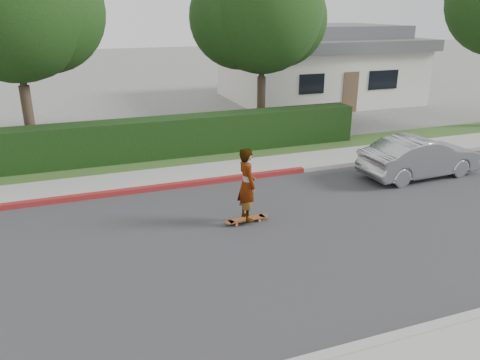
# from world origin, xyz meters

# --- Properties ---
(ground) EXTENTS (120.00, 120.00, 0.00)m
(ground) POSITION_xyz_m (0.00, 0.00, 0.00)
(ground) COLOR slate
(ground) RESTS_ON ground
(road) EXTENTS (60.00, 8.00, 0.01)m
(road) POSITION_xyz_m (0.00, 0.00, 0.01)
(road) COLOR #2D2D30
(road) RESTS_ON ground
(curb_near) EXTENTS (60.00, 0.20, 0.15)m
(curb_near) POSITION_xyz_m (0.00, -4.10, 0.07)
(curb_near) COLOR #9E9E99
(curb_near) RESTS_ON ground
(curb_far) EXTENTS (60.00, 0.20, 0.15)m
(curb_far) POSITION_xyz_m (0.00, 4.10, 0.07)
(curb_far) COLOR #9E9E99
(curb_far) RESTS_ON ground
(curb_red_section) EXTENTS (12.00, 0.21, 0.15)m
(curb_red_section) POSITION_xyz_m (-5.00, 4.10, 0.08)
(curb_red_section) COLOR maroon
(curb_red_section) RESTS_ON ground
(sidewalk_far) EXTENTS (60.00, 1.60, 0.12)m
(sidewalk_far) POSITION_xyz_m (0.00, 5.00, 0.06)
(sidewalk_far) COLOR gray
(sidewalk_far) RESTS_ON ground
(planting_strip) EXTENTS (60.00, 1.60, 0.10)m
(planting_strip) POSITION_xyz_m (0.00, 6.60, 0.05)
(planting_strip) COLOR #2D4C1E
(planting_strip) RESTS_ON ground
(hedge) EXTENTS (15.00, 1.00, 1.50)m
(hedge) POSITION_xyz_m (-3.00, 7.20, 0.75)
(hedge) COLOR black
(hedge) RESTS_ON ground
(tree_left) EXTENTS (5.99, 5.21, 8.00)m
(tree_left) POSITION_xyz_m (-7.51, 8.69, 5.26)
(tree_left) COLOR #33261C
(tree_left) RESTS_ON ground
(tree_center) EXTENTS (5.66, 4.84, 7.44)m
(tree_center) POSITION_xyz_m (1.49, 9.19, 4.90)
(tree_center) COLOR #33261C
(tree_center) RESTS_ON ground
(house) EXTENTS (10.60, 8.60, 4.30)m
(house) POSITION_xyz_m (8.00, 16.00, 2.10)
(house) COLOR beige
(house) RESTS_ON ground
(skateboard) EXTENTS (1.21, 0.31, 0.11)m
(skateboard) POSITION_xyz_m (-2.19, 1.02, 0.10)
(skateboard) COLOR #D3623A
(skateboard) RESTS_ON ground
(skateboarder) EXTENTS (0.47, 0.70, 1.87)m
(skateboarder) POSITION_xyz_m (-2.19, 1.02, 1.06)
(skateboarder) COLOR white
(skateboarder) RESTS_ON skateboard
(car_silver) EXTENTS (4.09, 1.59, 1.33)m
(car_silver) POSITION_xyz_m (4.35, 2.42, 0.66)
(car_silver) COLOR #A1A4A8
(car_silver) RESTS_ON ground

